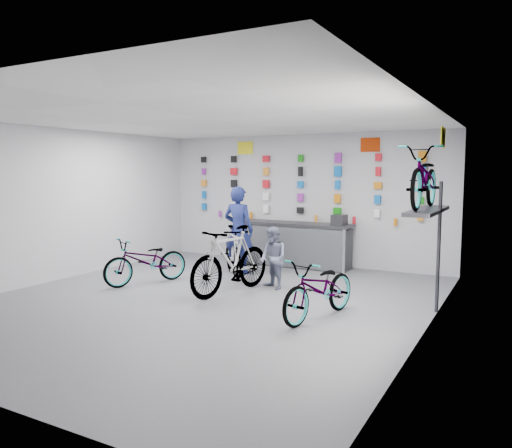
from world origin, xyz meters
The scene contains 20 objects.
floor centered at (0.00, 0.00, 0.00)m, with size 8.00×8.00×0.00m, color #57575D.
ceiling centered at (0.00, 0.00, 3.00)m, with size 8.00×8.00×0.00m, color white.
wall_back centered at (0.00, 4.00, 1.50)m, with size 7.00×7.00×0.00m, color silver.
wall_left centered at (-3.50, 0.00, 1.50)m, with size 8.00×8.00×0.00m, color silver.
wall_right centered at (3.50, 0.00, 1.50)m, with size 8.00×8.00×0.00m, color silver.
counter centered at (0.00, 3.54, 0.49)m, with size 2.70×0.66×1.00m.
merch_wall centered at (0.09, 3.93, 1.80)m, with size 5.55×0.08×1.56m.
wall_bracket centered at (3.33, 1.20, 1.46)m, with size 0.39×1.90×2.00m.
sign_left centered at (-1.50, 3.98, 2.72)m, with size 0.42×0.02×0.30m, color yellow.
sign_right centered at (1.60, 3.98, 2.72)m, with size 0.42×0.02×0.30m, color #B52F06.
sign_side centered at (3.48, 1.20, 2.65)m, with size 0.02×0.40×0.30m, color yellow.
bike_left centered at (-1.72, 0.54, 0.45)m, with size 0.60×1.71×0.90m, color gray.
bike_center centered at (0.09, 0.68, 0.59)m, with size 0.56×1.98×1.19m, color gray.
bike_right centered at (2.04, -0.01, 0.45)m, with size 0.60×1.72×0.90m, color gray.
bike_service centered at (-0.65, 1.99, 0.51)m, with size 0.48×1.71×1.03m, color gray.
bike_wall centered at (3.25, 1.20, 2.05)m, with size 0.63×1.80×0.95m, color gray.
clerk centered at (-0.69, 2.27, 0.92)m, with size 0.67×0.44×1.84m, color #151D4F.
customer centered at (0.59, 1.34, 0.57)m, with size 0.56×0.43×1.15m, color slate.
spare_wheel centered at (-1.25, 3.17, 0.32)m, with size 0.65×0.22×0.64m.
register centered at (1.08, 3.55, 1.11)m, with size 0.28×0.30×0.22m, color black.
Camera 1 is at (4.62, -6.71, 2.14)m, focal length 35.00 mm.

